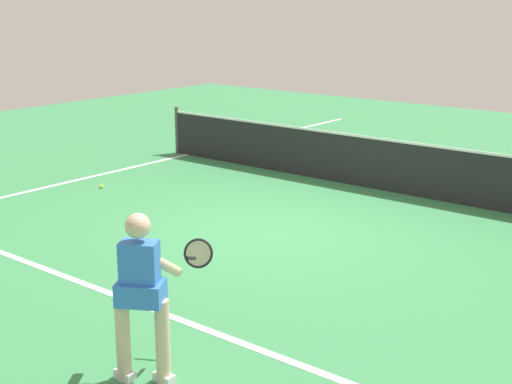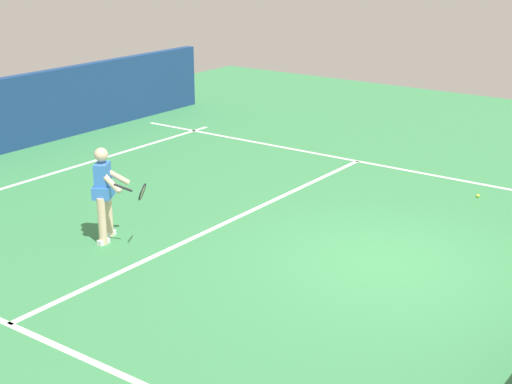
# 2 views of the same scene
# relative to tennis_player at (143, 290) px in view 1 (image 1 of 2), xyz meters

# --- Properties ---
(ground_plane) EXTENTS (26.52, 26.52, 0.00)m
(ground_plane) POSITION_rel_tennis_player_xyz_m (-1.84, 4.06, -0.85)
(ground_plane) COLOR #38844C
(service_line_marking) EXTENTS (9.17, 0.10, 0.01)m
(service_line_marking) POSITION_rel_tennis_player_xyz_m (-1.84, 1.07, -0.84)
(service_line_marking) COLOR white
(service_line_marking) RESTS_ON ground
(sideline_left_marking) EXTENTS (0.10, 18.40, 0.01)m
(sideline_left_marking) POSITION_rel_tennis_player_xyz_m (-6.43, 4.06, -0.84)
(sideline_left_marking) COLOR white
(sideline_left_marking) RESTS_ON ground
(court_net) EXTENTS (9.85, 0.08, 1.01)m
(court_net) POSITION_rel_tennis_player_xyz_m (-1.84, 7.13, -0.38)
(court_net) COLOR #4C4C51
(court_net) RESTS_ON ground
(tennis_player) EXTENTS (0.68, 1.14, 1.55)m
(tennis_player) POSITION_rel_tennis_player_xyz_m (0.00, 0.00, 0.00)
(tennis_player) COLOR beige
(tennis_player) RESTS_ON ground
(tennis_ball_mid) EXTENTS (0.07, 0.07, 0.07)m
(tennis_ball_mid) POSITION_rel_tennis_player_xyz_m (-5.61, 4.10, -0.81)
(tennis_ball_mid) COLOR #D1E533
(tennis_ball_mid) RESTS_ON ground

